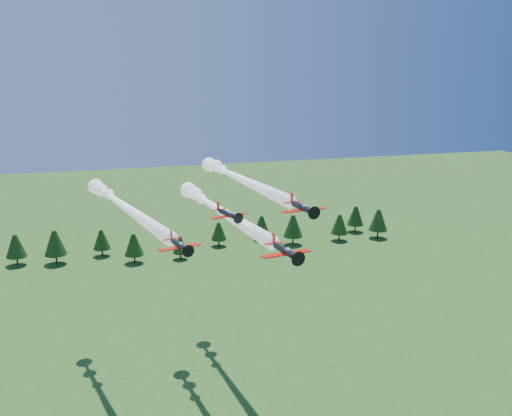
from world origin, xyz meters
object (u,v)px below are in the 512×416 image
object	(u,v)px
plane_lead	(217,208)
plane_right	(237,177)
plane_slot	(228,214)
plane_left	(121,204)

from	to	relation	value
plane_lead	plane_right	xyz separation A→B (m)	(7.59, 12.78, 3.83)
plane_lead	plane_right	distance (m)	15.35
plane_lead	plane_slot	world-z (taller)	plane_slot
plane_lead	plane_left	world-z (taller)	plane_lead
plane_right	plane_slot	bearing A→B (deg)	-115.25
plane_lead	plane_right	world-z (taller)	plane_right
plane_right	plane_lead	bearing A→B (deg)	-127.73
plane_left	plane_right	size ratio (longest dim) A/B	1.01
plane_slot	plane_right	bearing A→B (deg)	55.40
plane_left	plane_slot	world-z (taller)	plane_slot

